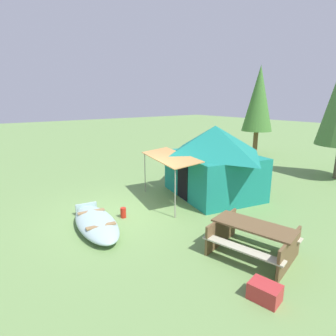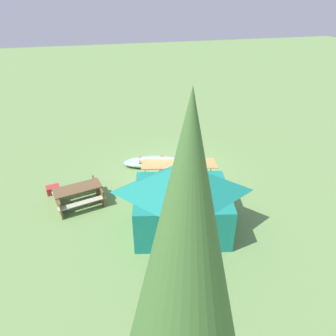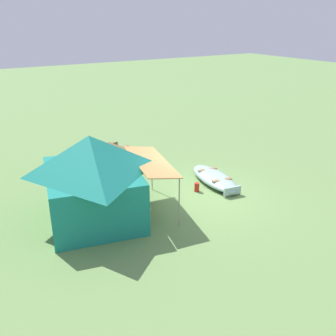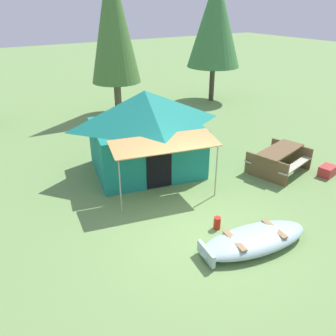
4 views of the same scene
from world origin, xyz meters
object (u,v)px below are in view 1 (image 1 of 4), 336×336
(canvas_cabin_tent, at_px, (214,160))
(picnic_table, at_px, (253,236))
(fuel_can, at_px, (123,213))
(pine_tree_back_left, at_px, (259,99))
(cooler_box, at_px, (265,292))
(beached_rowboat, at_px, (96,223))

(canvas_cabin_tent, xyz_separation_m, picnic_table, (3.58, -2.36, -0.89))
(canvas_cabin_tent, xyz_separation_m, fuel_can, (-0.13, -3.77, -1.21))
(canvas_cabin_tent, height_order, pine_tree_back_left, pine_tree_back_left)
(pine_tree_back_left, bearing_deg, picnic_table, -53.93)
(cooler_box, distance_m, fuel_can, 4.80)
(fuel_can, bearing_deg, beached_rowboat, -75.72)
(beached_rowboat, xyz_separation_m, picnic_table, (3.46, 2.40, 0.28))
(canvas_cabin_tent, bearing_deg, beached_rowboat, -88.60)
(pine_tree_back_left, bearing_deg, cooler_box, -52.97)
(canvas_cabin_tent, relative_size, fuel_can, 13.79)
(canvas_cabin_tent, bearing_deg, cooler_box, -36.38)
(cooler_box, height_order, pine_tree_back_left, pine_tree_back_left)
(picnic_table, xyz_separation_m, cooler_box, (1.08, -1.07, -0.32))
(picnic_table, xyz_separation_m, fuel_can, (-3.71, -1.41, -0.32))
(picnic_table, xyz_separation_m, pine_tree_back_left, (-7.53, 10.34, 3.07))
(beached_rowboat, bearing_deg, cooler_box, 16.33)
(picnic_table, distance_m, fuel_can, 3.98)
(canvas_cabin_tent, relative_size, cooler_box, 8.03)
(picnic_table, bearing_deg, pine_tree_back_left, 126.07)
(fuel_can, bearing_deg, cooler_box, 4.12)
(canvas_cabin_tent, height_order, cooler_box, canvas_cabin_tent)
(fuel_can, height_order, pine_tree_back_left, pine_tree_back_left)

